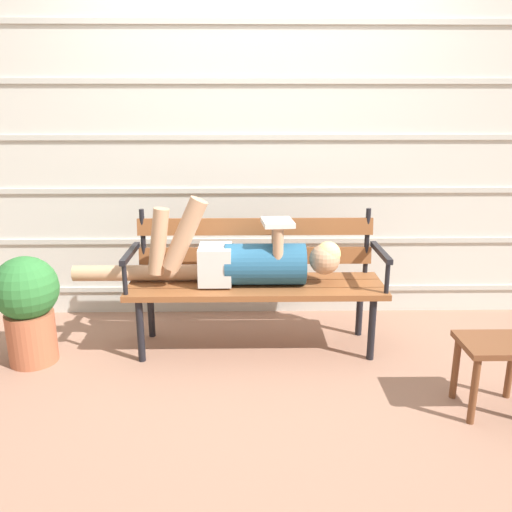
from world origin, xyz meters
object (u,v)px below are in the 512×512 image
reclining_person (242,260)px  potted_plant (28,304)px  park_bench (256,273)px  footstool (496,357)px

reclining_person → potted_plant: bearing=-172.3°
park_bench → footstool: size_ratio=4.17×
footstool → potted_plant: 2.60m
reclining_person → footstool: 1.50m
park_bench → potted_plant: bearing=-169.9°
reclining_person → park_bench: bearing=39.4°
park_bench → footstool: (1.19, -0.81, -0.18)m
reclining_person → potted_plant: size_ratio=2.52×
park_bench → potted_plant: park_bench is taller
park_bench → potted_plant: size_ratio=2.40×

